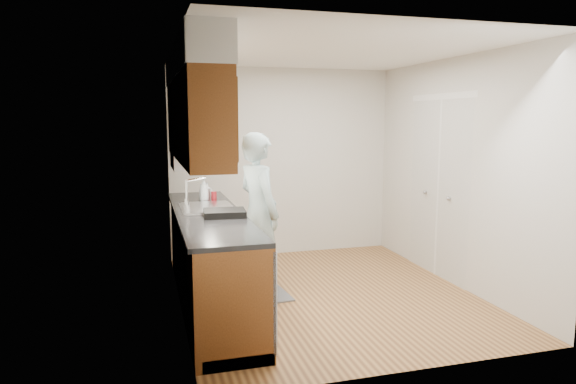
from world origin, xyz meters
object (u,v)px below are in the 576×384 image
object	(u,v)px
soap_bottle_a	(204,190)
soap_bottle_c	(207,190)
dish_rack	(225,213)
steel_can	(207,195)
person	(259,202)
soda_can	(214,197)
soap_bottle_b	(204,192)

from	to	relation	value
soap_bottle_a	soap_bottle_c	distance (m)	0.37
soap_bottle_c	dish_rack	size ratio (longest dim) A/B	0.42
soap_bottle_c	steel_can	xyz separation A→B (m)	(-0.04, -0.34, -0.01)
soap_bottle_c	steel_can	size ratio (longest dim) A/B	1.20
person	soap_bottle_a	size ratio (longest dim) A/B	7.37
soap_bottle_c	soda_can	size ratio (longest dim) A/B	1.45
soda_can	steel_can	xyz separation A→B (m)	(-0.06, 0.06, 0.01)
soap_bottle_a	soap_bottle_c	bearing A→B (deg)	78.39
soap_bottle_b	soap_bottle_c	size ratio (longest dim) A/B	1.10
steel_can	dish_rack	world-z (taller)	steel_can
person	steel_can	bearing A→B (deg)	31.96
soap_bottle_c	dish_rack	distance (m)	1.28
soda_can	soap_bottle_b	bearing A→B (deg)	121.98
dish_rack	person	bearing A→B (deg)	54.97
person	soda_can	distance (m)	0.55
soap_bottle_c	soda_can	bearing A→B (deg)	-86.24
soap_bottle_a	dish_rack	distance (m)	0.93
soda_can	soap_bottle_c	bearing A→B (deg)	93.76
person	soap_bottle_c	world-z (taller)	person
person	soap_bottle_c	xyz separation A→B (m)	(-0.45, 0.75, 0.05)
person	dish_rack	world-z (taller)	person
dish_rack	soap_bottle_c	bearing A→B (deg)	95.28
dish_rack	soap_bottle_a	bearing A→B (deg)	99.93
soap_bottle_b	soda_can	distance (m)	0.18
soap_bottle_a	steel_can	size ratio (longest dim) A/B	1.94
person	soda_can	size ratio (longest dim) A/B	17.35
steel_can	soap_bottle_b	bearing A→B (deg)	109.40
soap_bottle_b	steel_can	xyz separation A→B (m)	(0.03, -0.09, -0.02)
soap_bottle_c	steel_can	distance (m)	0.34
soap_bottle_a	soap_bottle_c	xyz separation A→B (m)	(0.07, 0.35, -0.05)
soap_bottle_c	dish_rack	xyz separation A→B (m)	(0.01, -1.28, -0.05)
steel_can	person	bearing A→B (deg)	-40.50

